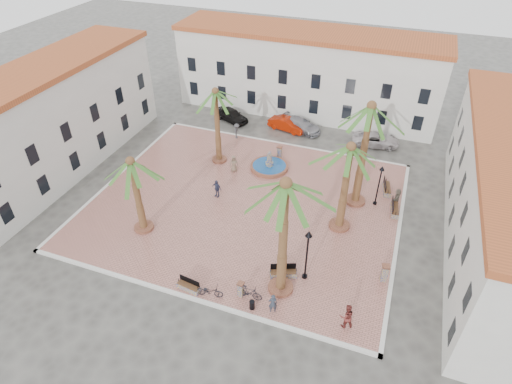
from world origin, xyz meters
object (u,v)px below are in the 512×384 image
car_black (231,115)px  palm_sw (132,170)px  lamppost_e (380,179)px  litter_bin (252,305)px  fountain (269,166)px  bench_se (283,273)px  bench_ne (386,189)px  bench_s (189,287)px  bollard_se (241,289)px  palm_e (350,157)px  pedestrian_fountain_b (217,188)px  car_white (376,140)px  cyclist_a (273,303)px  bollard_n (279,152)px  bicycle_b (249,293)px  lamppost_s (308,247)px  car_red (287,124)px  car_silver (301,125)px  bollard_e (384,273)px  palm_s (285,197)px  pedestrian_east (397,197)px  pedestrian_fountain_a (234,164)px  pedestrian_north (237,131)px  bicycle_a (210,291)px  palm_ne (370,118)px  cyclist_b (347,316)px  palm_nw (216,99)px

car_black → palm_sw: bearing=-153.9°
lamppost_e → litter_bin: lamppost_e is taller
fountain → bench_se: (5.41, -12.87, 0.03)m
bench_ne → fountain: bearing=79.7°
bench_s → bollard_se: bearing=19.3°
palm_e → pedestrian_fountain_b: bearing=178.4°
bench_ne → palm_sw: bearing=112.9°
litter_bin → car_white: bearing=79.0°
cyclist_a → pedestrian_fountain_b: size_ratio=0.95×
pedestrian_fountain_b → car_black: (-4.49, 14.08, -0.26)m
bollard_n → bicycle_b: 17.98m
lamppost_s → car_red: bearing=110.1°
car_silver → bollard_n: bearing=-164.9°
palm_e → pedestrian_fountain_b: (-11.06, 0.32, -5.81)m
bench_ne → bollard_e: 10.95m
palm_s → bench_ne: (5.60, 14.13, -7.77)m
palm_e → car_red: bearing=121.3°
palm_sw → litter_bin: bearing=-22.0°
pedestrian_east → car_white: 10.39m
bollard_n → pedestrian_fountain_a: 5.05m
bollard_n → car_black: bollard_n is taller
bench_se → pedestrian_east: bearing=36.8°
pedestrian_north → car_white: pedestrian_north is taller
pedestrian_north → car_white: (14.36, 3.82, -0.31)m
bicycle_b → palm_s: bearing=-48.8°
bicycle_a → pedestrian_fountain_a: pedestrian_fountain_a is taller
bench_ne → car_white: bearing=3.4°
fountain → bicycle_b: (3.83, -15.57, 0.30)m
fountain → palm_ne: 12.08m
lamppost_e → pedestrian_east: size_ratio=2.43×
fountain → bench_ne: bearing=0.4°
lamppost_s → pedestrian_fountain_a: bearing=132.6°
bollard_se → pedestrian_fountain_b: size_ratio=0.73×
fountain → palm_e: (8.11, -6.16, 6.41)m
lamppost_e → car_silver: (-9.72, 10.82, -2.12)m
palm_ne → pedestrian_fountain_b: bearing=-163.7°
bicycle_b → cyclist_b: bearing=-89.5°
palm_e → pedestrian_fountain_a: (-11.17, 4.52, -5.83)m
fountain → car_black: 11.11m
palm_sw → car_silver: (7.52, 20.53, -5.12)m
palm_ne → bicycle_b: bearing=-110.6°
pedestrian_fountain_a → bench_se: bearing=-83.1°
palm_e → car_black: (-15.56, 14.39, -6.07)m
palm_nw → lamppost_s: bearing=-45.1°
bicycle_a → pedestrian_east: pedestrian_east is taller
pedestrian_east → car_black: bearing=-111.2°
bicycle_a → pedestrian_north: pedestrian_north is taller
pedestrian_fountain_a → car_black: 10.81m
bicycle_b → bench_ne: bearing=-25.0°
litter_bin → bicycle_b: 0.91m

